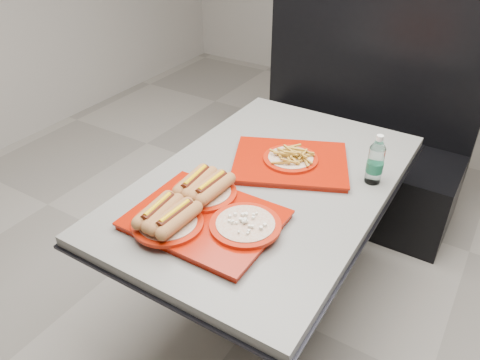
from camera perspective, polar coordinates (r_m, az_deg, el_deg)
The scene contains 6 objects.
ground at distance 2.40m, azimuth 2.84°, elevation -15.05°, with size 6.00×6.00×0.00m, color gray.
diner_table at distance 2.00m, azimuth 3.30°, elevation -3.89°, with size 0.92×1.42×0.75m.
booth_bench at distance 2.96m, azimuth 13.54°, elevation 4.33°, with size 1.30×0.57×1.35m.
tray_near at distance 1.67m, azimuth -4.80°, elevation -3.84°, with size 0.53×0.46×0.11m.
tray_far at distance 1.99m, azimuth 6.17°, elevation 2.44°, with size 0.59×0.53×0.09m.
water_bottle at distance 1.92m, azimuth 16.19°, elevation 2.10°, with size 0.07×0.07×0.21m.
Camera 1 is at (0.74, -1.41, 1.80)m, focal length 35.00 mm.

